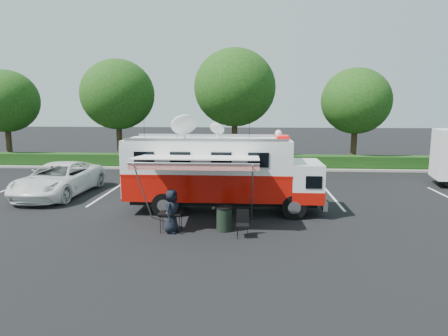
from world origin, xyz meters
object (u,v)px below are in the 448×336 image
at_px(command_truck, 222,172).
at_px(folding_table, 171,214).
at_px(white_suv, 60,195).
at_px(trash_bin, 224,219).

height_order(command_truck, folding_table, command_truck).
distance_m(command_truck, folding_table, 3.63).
relative_size(white_suv, folding_table, 6.66).
bearing_deg(folding_table, trash_bin, 6.40).
bearing_deg(command_truck, trash_bin, -83.97).
bearing_deg(folding_table, white_suv, 141.95).
relative_size(command_truck, white_suv, 1.42).
xyz_separation_m(white_suv, folding_table, (7.10, -5.55, 0.70)).
height_order(command_truck, white_suv, command_truck).
bearing_deg(white_suv, trash_bin, -27.26).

